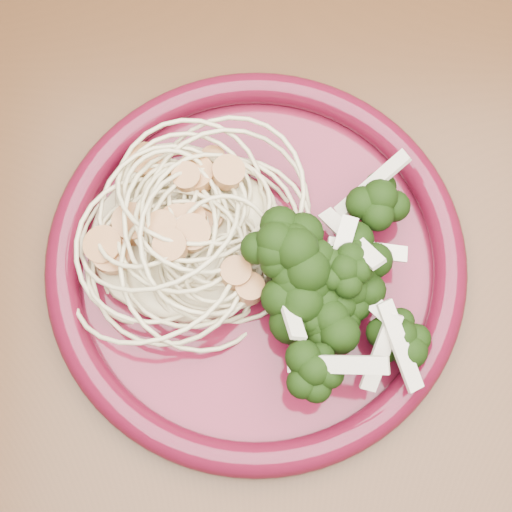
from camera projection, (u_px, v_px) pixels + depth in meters
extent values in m
plane|color=brown|center=(190.00, 366.00, 1.24)|extent=(3.50, 3.50, 0.00)
cube|color=#472814|center=(106.00, 217.00, 0.54)|extent=(1.20, 0.80, 0.04)
cylinder|color=#530D1F|center=(256.00, 263.00, 0.50)|extent=(0.36, 0.36, 0.01)
torus|color=#530A1C|center=(256.00, 259.00, 0.50)|extent=(0.37, 0.37, 0.02)
ellipsoid|color=beige|center=(187.00, 234.00, 0.49)|extent=(0.17, 0.16, 0.03)
ellipsoid|color=black|center=(345.00, 277.00, 0.47)|extent=(0.14, 0.18, 0.06)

